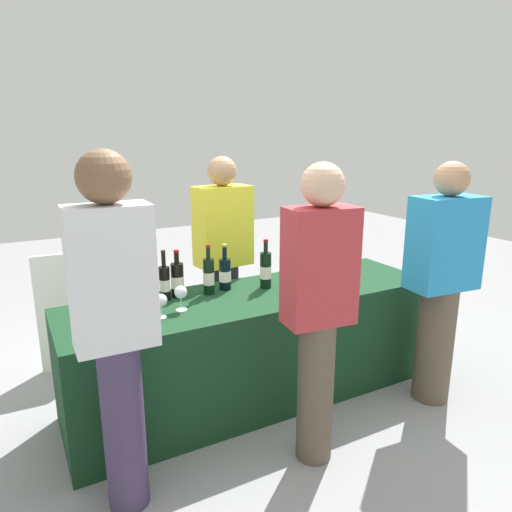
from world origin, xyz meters
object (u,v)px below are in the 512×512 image
(wine_glass_0, at_px, (119,310))
(wine_glass_1, at_px, (161,301))
(wine_glass_2, at_px, (181,293))
(guest_1, at_px, (318,306))
(wine_glass_4, at_px, (349,271))
(wine_bottle_1, at_px, (165,283))
(wine_bottle_2, at_px, (177,280))
(wine_bottle_0, at_px, (148,287))
(wine_glass_3, at_px, (325,273))
(wine_bottle_4, at_px, (225,274))
(guest_2, at_px, (441,279))
(wine_bottle_5, at_px, (266,270))
(wine_bottle_3, at_px, (209,276))
(guest_0, at_px, (116,323))
(menu_board, at_px, (77,310))
(ice_bucket, at_px, (106,295))
(wine_bottle_6, at_px, (311,264))
(server_pouring, at_px, (224,256))

(wine_glass_0, relative_size, wine_glass_1, 0.93)
(wine_glass_2, relative_size, guest_1, 0.09)
(wine_glass_2, relative_size, wine_glass_4, 1.11)
(wine_bottle_1, bearing_deg, wine_bottle_2, 10.80)
(wine_bottle_0, height_order, wine_glass_2, wine_bottle_0)
(wine_glass_0, distance_m, wine_glass_3, 1.38)
(wine_bottle_2, xyz_separation_m, wine_glass_3, (0.96, -0.26, -0.02))
(wine_bottle_0, distance_m, wine_bottle_4, 0.52)
(wine_bottle_2, bearing_deg, guest_2, -27.20)
(wine_bottle_4, xyz_separation_m, wine_bottle_5, (0.25, -0.10, 0.02))
(wine_bottle_5, relative_size, wine_glass_2, 2.20)
(wine_bottle_3, distance_m, guest_0, 1.01)
(wine_bottle_3, height_order, wine_glass_3, wine_bottle_3)
(wine_glass_4, bearing_deg, menu_board, 144.96)
(wine_glass_2, relative_size, ice_bucket, 0.80)
(wine_bottle_6, relative_size, ice_bucket, 1.66)
(guest_0, bearing_deg, ice_bucket, 83.89)
(wine_bottle_6, xyz_separation_m, wine_glass_1, (-1.15, -0.20, -0.01))
(wine_glass_3, bearing_deg, wine_bottle_1, 167.06)
(wine_bottle_3, height_order, guest_1, guest_1)
(guest_2, bearing_deg, wine_bottle_2, 158.27)
(wine_bottle_5, height_order, guest_1, guest_1)
(wine_bottle_6, bearing_deg, wine_glass_4, -51.49)
(wine_bottle_4, xyz_separation_m, wine_glass_1, (-0.52, -0.28, -0.01))
(wine_glass_3, height_order, ice_bucket, ice_bucket)
(wine_bottle_0, xyz_separation_m, wine_glass_1, (0.00, -0.24, -0.01))
(wine_glass_3, xyz_separation_m, menu_board, (-1.47, 1.09, -0.37))
(wine_bottle_2, bearing_deg, wine_bottle_1, -169.20)
(wine_glass_0, distance_m, wine_glass_1, 0.23)
(wine_bottle_0, relative_size, wine_glass_3, 2.35)
(wine_bottle_5, bearing_deg, wine_glass_1, -166.59)
(wine_bottle_4, bearing_deg, wine_glass_3, -21.19)
(wine_bottle_2, xyz_separation_m, wine_glass_2, (-0.06, -0.24, -0.01))
(wine_bottle_1, relative_size, guest_0, 0.19)
(wine_bottle_0, bearing_deg, wine_glass_3, -10.08)
(wine_glass_2, bearing_deg, wine_bottle_5, 11.51)
(server_pouring, bearing_deg, wine_bottle_6, 127.16)
(wine_bottle_2, xyz_separation_m, wine_bottle_5, (0.58, -0.11, 0.01))
(wine_bottle_0, xyz_separation_m, menu_board, (-0.32, 0.89, -0.39))
(wine_bottle_2, distance_m, wine_glass_4, 1.16)
(wine_glass_4, relative_size, guest_2, 0.09)
(wine_bottle_5, distance_m, wine_glass_1, 0.80)
(wine_bottle_1, bearing_deg, wine_glass_4, -13.62)
(menu_board, bearing_deg, wine_bottle_3, -49.00)
(guest_0, relative_size, guest_1, 1.04)
(wine_bottle_0, distance_m, wine_bottle_1, 0.12)
(wine_bottle_1, height_order, wine_glass_1, wine_bottle_1)
(wine_bottle_4, height_order, guest_0, guest_0)
(wine_bottle_6, height_order, guest_0, guest_0)
(wine_bottle_0, xyz_separation_m, server_pouring, (0.69, 0.44, 0.01))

